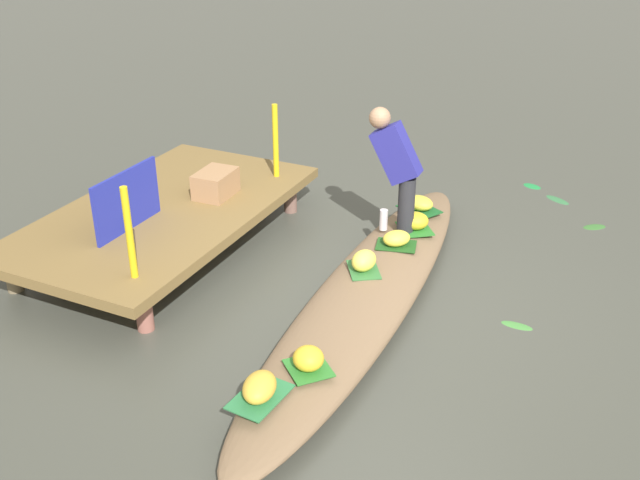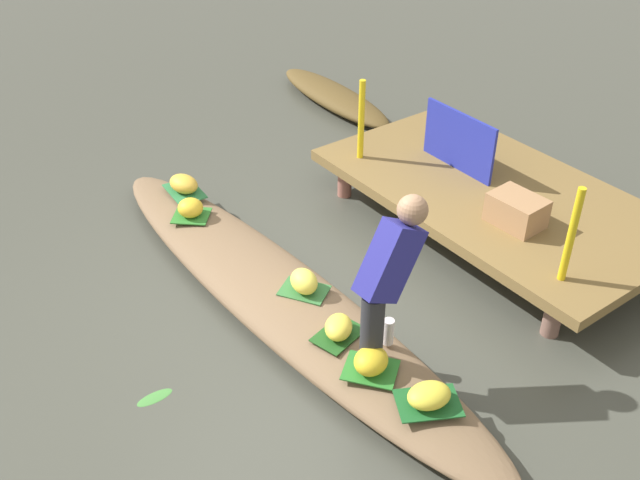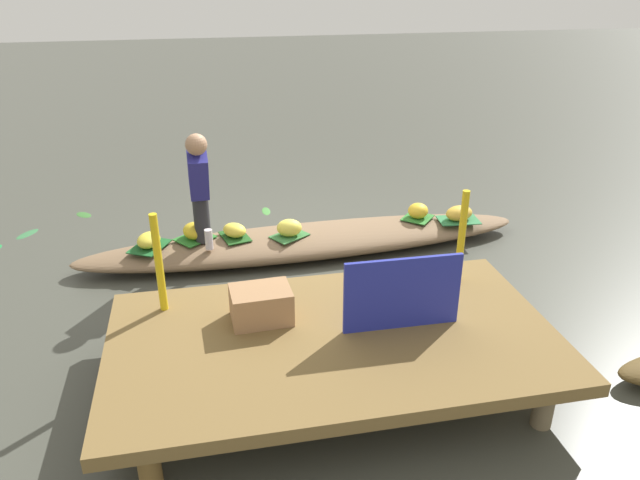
# 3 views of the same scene
# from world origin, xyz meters

# --- Properties ---
(canal_water) EXTENTS (40.00, 40.00, 0.00)m
(canal_water) POSITION_xyz_m (0.00, 0.00, 0.00)
(canal_water) COLOR #43453C
(canal_water) RESTS_ON ground
(dock_platform) EXTENTS (3.20, 1.80, 0.43)m
(dock_platform) POSITION_xyz_m (0.20, 2.22, 0.37)
(dock_platform) COLOR brown
(dock_platform) RESTS_ON ground
(vendor_boat) EXTENTS (4.83, 1.01, 0.25)m
(vendor_boat) POSITION_xyz_m (0.00, 0.00, 0.12)
(vendor_boat) COLOR brown
(vendor_boat) RESTS_ON ground
(moored_boat) EXTENTS (2.14, 0.60, 0.21)m
(moored_boat) POSITION_xyz_m (-2.88, 2.75, 0.11)
(moored_boat) COLOR brown
(moored_boat) RESTS_ON ground
(leaf_mat_0) EXTENTS (0.44, 0.41, 0.01)m
(leaf_mat_0) POSITION_xyz_m (0.20, 0.11, 0.25)
(leaf_mat_0) COLOR #336F36
(leaf_mat_0) RESTS_ON vendor_boat
(banana_bunch_0) EXTENTS (0.28, 0.23, 0.18)m
(banana_bunch_0) POSITION_xyz_m (0.20, 0.11, 0.34)
(banana_bunch_0) COLOR #F8E54F
(banana_bunch_0) RESTS_ON vendor_boat
(leaf_mat_1) EXTENTS (0.45, 0.50, 0.01)m
(leaf_mat_1) POSITION_xyz_m (1.61, 0.08, 0.25)
(leaf_mat_1) COLOR #1A5826
(leaf_mat_1) RESTS_ON vendor_boat
(banana_bunch_1) EXTENTS (0.29, 0.34, 0.14)m
(banana_bunch_1) POSITION_xyz_m (1.61, 0.08, 0.32)
(banana_bunch_1) COLOR yellow
(banana_bunch_1) RESTS_ON vendor_boat
(leaf_mat_2) EXTENTS (0.34, 0.42, 0.01)m
(leaf_mat_2) POSITION_xyz_m (0.76, 0.01, 0.25)
(leaf_mat_2) COLOR #1F4F1C
(leaf_mat_2) RESTS_ON vendor_boat
(banana_bunch_2) EXTENTS (0.32, 0.32, 0.14)m
(banana_bunch_2) POSITION_xyz_m (0.76, 0.01, 0.33)
(banana_bunch_2) COLOR yellow
(banana_bunch_2) RESTS_ON vendor_boat
(leaf_mat_3) EXTENTS (0.43, 0.43, 0.01)m
(leaf_mat_3) POSITION_xyz_m (-1.28, -0.09, 0.25)
(leaf_mat_3) COLOR #2D772B
(leaf_mat_3) RESTS_ON vendor_boat
(banana_bunch_3) EXTENTS (0.32, 0.31, 0.17)m
(banana_bunch_3) POSITION_xyz_m (-1.28, -0.09, 0.34)
(banana_bunch_3) COLOR yellow
(banana_bunch_3) RESTS_ON vendor_boat
(leaf_mat_4) EXTENTS (0.46, 0.32, 0.01)m
(leaf_mat_4) POSITION_xyz_m (-1.70, 0.07, 0.25)
(leaf_mat_4) COLOR #2C7641
(leaf_mat_4) RESTS_ON vendor_boat
(banana_bunch_4) EXTENTS (0.35, 0.28, 0.16)m
(banana_bunch_4) POSITION_xyz_m (-1.70, 0.07, 0.34)
(banana_bunch_4) COLOR gold
(banana_bunch_4) RESTS_ON vendor_boat
(leaf_mat_5) EXTENTS (0.46, 0.45, 0.01)m
(leaf_mat_5) POSITION_xyz_m (1.16, -0.03, 0.25)
(leaf_mat_5) COLOR #297429
(leaf_mat_5) RESTS_ON vendor_boat
(banana_bunch_5) EXTENTS (0.30, 0.32, 0.17)m
(banana_bunch_5) POSITION_xyz_m (1.16, -0.03, 0.34)
(banana_bunch_5) COLOR gold
(banana_bunch_5) RESTS_ON vendor_boat
(vendor_person) EXTENTS (0.21, 0.52, 1.20)m
(vendor_person) POSITION_xyz_m (1.07, 0.16, 0.93)
(vendor_person) COLOR #28282D
(vendor_person) RESTS_ON vendor_boat
(water_bottle) EXTENTS (0.08, 0.08, 0.21)m
(water_bottle) POSITION_xyz_m (1.02, 0.25, 0.35)
(water_bottle) COLOR silver
(water_bottle) RESTS_ON vendor_boat
(market_banner) EXTENTS (0.86, 0.04, 0.56)m
(market_banner) POSITION_xyz_m (-0.30, 2.22, 0.70)
(market_banner) COLOR #232C9E
(market_banner) RESTS_ON dock_platform
(railing_post_west) EXTENTS (0.06, 0.06, 0.79)m
(railing_post_west) POSITION_xyz_m (-1.00, 1.62, 0.82)
(railing_post_west) COLOR gold
(railing_post_west) RESTS_ON dock_platform
(railing_post_east) EXTENTS (0.06, 0.06, 0.79)m
(railing_post_east) POSITION_xyz_m (1.40, 1.62, 0.82)
(railing_post_east) COLOR gold
(railing_post_east) RESTS_ON dock_platform
(produce_crate) EXTENTS (0.46, 0.34, 0.26)m
(produce_crate) POSITION_xyz_m (0.69, 1.92, 0.55)
(produce_crate) COLOR #A1764E
(produce_crate) RESTS_ON dock_platform
(drifting_plant_3) EXTENTS (0.11, 0.26, 0.01)m
(drifting_plant_3) POSITION_xyz_m (0.29, -1.24, 0.00)
(drifting_plant_3) COLOR #44883B
(drifting_plant_3) RESTS_ON ground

